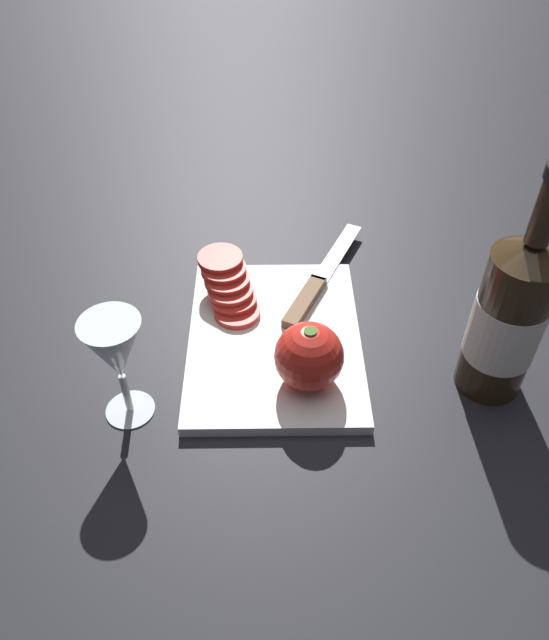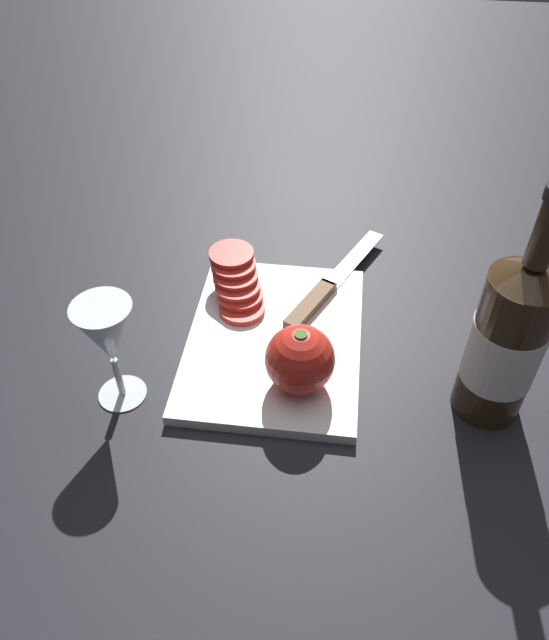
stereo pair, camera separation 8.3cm
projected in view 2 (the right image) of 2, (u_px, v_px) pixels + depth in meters
The scene contains 7 objects.
ground_plane at pixel (305, 316), 0.90m from camera, with size 3.00×3.00×0.00m, color black.
cutting_board at pixel (274, 340), 0.86m from camera, with size 0.31×0.23×0.02m.
wine_bottle at pixel (507, 341), 0.71m from camera, with size 0.08×0.08×0.31m.
wine_glass at pixel (108, 338), 0.73m from camera, with size 0.07×0.07×0.15m.
whole_tomato at pixel (300, 359), 0.76m from camera, with size 0.09×0.09×0.09m.
knife at pixel (320, 295), 0.90m from camera, with size 0.25×0.14×0.01m.
tomato_slice_stack_near at pixel (237, 281), 0.89m from camera, with size 0.13×0.09×0.05m.
Camera 2 is at (0.66, 0.04, 0.62)m, focal length 35.00 mm.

